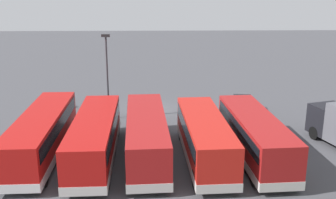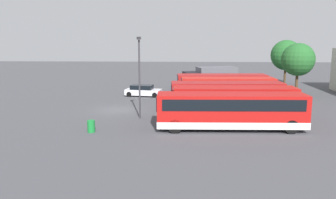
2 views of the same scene
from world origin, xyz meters
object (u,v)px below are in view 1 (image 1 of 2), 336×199
at_px(bus_single_deck_third, 146,135).
at_px(lamp_post_tall, 107,70).
at_px(waste_bin_yellow, 62,103).
at_px(bus_single_deck_fourth, 95,137).
at_px(car_hatchback_silver, 243,106).
at_px(bus_single_deck_near_end, 254,135).
at_px(bus_single_deck_fifth, 42,133).
at_px(bus_single_deck_second, 204,137).

relative_size(bus_single_deck_third, lamp_post_tall, 1.52).
bearing_deg(waste_bin_yellow, bus_single_deck_fourth, 112.71).
bearing_deg(car_hatchback_silver, bus_single_deck_fourth, 39.08).
relative_size(bus_single_deck_near_end, lamp_post_tall, 1.47).
height_order(bus_single_deck_third, car_hatchback_silver, bus_single_deck_third).
relative_size(bus_single_deck_fifth, lamp_post_tall, 1.61).
bearing_deg(waste_bin_yellow, lamp_post_tall, 146.14).
height_order(bus_single_deck_near_end, bus_single_deck_fifth, same).
bearing_deg(bus_single_deck_fifth, bus_single_deck_fourth, 168.26).
height_order(bus_single_deck_near_end, bus_single_deck_second, same).
xyz_separation_m(bus_single_deck_fifth, car_hatchback_silver, (-15.72, -8.99, -0.92)).
bearing_deg(bus_single_deck_third, bus_single_deck_near_end, 178.02).
bearing_deg(lamp_post_tall, waste_bin_yellow, -33.86).
relative_size(bus_single_deck_second, bus_single_deck_fifth, 0.87).
xyz_separation_m(bus_single_deck_fifth, lamp_post_tall, (-3.59, -7.83, 2.76)).
xyz_separation_m(car_hatchback_silver, lamp_post_tall, (12.14, 1.16, 3.68)).
relative_size(bus_single_deck_third, bus_single_deck_fourth, 1.01).
height_order(bus_single_deck_second, bus_single_deck_fifth, same).
height_order(bus_single_deck_fourth, waste_bin_yellow, bus_single_deck_fourth).
xyz_separation_m(bus_single_deck_near_end, bus_single_deck_fifth, (14.40, -0.76, 0.00)).
height_order(bus_single_deck_near_end, bus_single_deck_fourth, same).
bearing_deg(bus_single_deck_fourth, waste_bin_yellow, -67.29).
relative_size(bus_single_deck_near_end, waste_bin_yellow, 11.45).
xyz_separation_m(bus_single_deck_near_end, bus_single_deck_fourth, (10.69, 0.01, 0.00)).
bearing_deg(bus_single_deck_fourth, bus_single_deck_second, 177.66).
bearing_deg(bus_single_deck_second, bus_single_deck_fifth, -5.55).
bearing_deg(bus_single_deck_near_end, car_hatchback_silver, -97.76).
height_order(car_hatchback_silver, lamp_post_tall, lamp_post_tall).
xyz_separation_m(bus_single_deck_fourth, bus_single_deck_fifth, (3.71, -0.77, 0.00)).
bearing_deg(bus_single_deck_second, lamp_post_tall, -50.27).
relative_size(bus_single_deck_near_end, bus_single_deck_third, 0.96).
xyz_separation_m(lamp_post_tall, waste_bin_yellow, (4.84, -3.25, -3.91)).
distance_m(bus_single_deck_third, bus_single_deck_fourth, 3.43).
distance_m(bus_single_deck_third, lamp_post_tall, 9.47).
distance_m(car_hatchback_silver, lamp_post_tall, 12.73).
distance_m(bus_single_deck_fourth, lamp_post_tall, 9.03).
xyz_separation_m(bus_single_deck_second, waste_bin_yellow, (12.24, -12.15, -1.14)).
bearing_deg(bus_single_deck_third, waste_bin_yellow, -54.13).
height_order(bus_single_deck_second, bus_single_deck_third, same).
bearing_deg(bus_single_deck_third, lamp_post_tall, -67.03).
bearing_deg(bus_single_deck_fourth, bus_single_deck_third, -175.63).
bearing_deg(bus_single_deck_third, bus_single_deck_second, 171.76).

